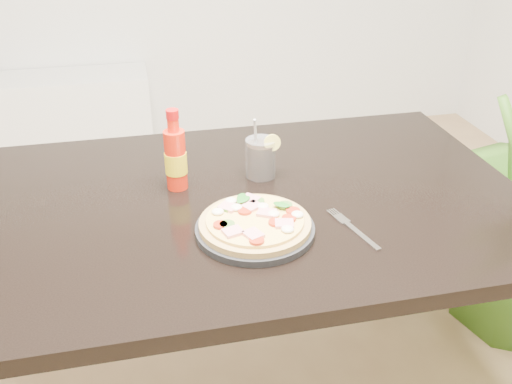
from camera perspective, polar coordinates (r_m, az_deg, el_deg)
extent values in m
cube|color=black|center=(1.43, -1.05, -1.22)|extent=(1.40, 0.90, 0.04)
cylinder|color=black|center=(1.98, -21.98, -6.99)|extent=(0.06, 0.06, 0.71)
cylinder|color=black|center=(2.13, 13.98, -2.85)|extent=(0.06, 0.06, 0.71)
cylinder|color=black|center=(1.28, -0.11, -3.77)|extent=(0.27, 0.27, 0.02)
cylinder|color=tan|center=(1.27, -0.11, -3.20)|extent=(0.25, 0.25, 0.01)
cylinder|color=#E7C964|center=(1.26, -0.11, -2.80)|extent=(0.22, 0.22, 0.01)
cube|color=pink|center=(1.21, -2.33, -3.97)|extent=(0.05, 0.04, 0.01)
cube|color=pink|center=(1.24, 2.85, -3.17)|extent=(0.05, 0.04, 0.01)
cube|color=pink|center=(1.30, -0.38, -1.42)|extent=(0.05, 0.05, 0.01)
cube|color=pink|center=(1.30, -2.79, -1.50)|extent=(0.05, 0.05, 0.01)
cube|color=pink|center=(1.20, -0.28, -4.24)|extent=(0.05, 0.05, 0.01)
cube|color=pink|center=(1.33, -0.55, -0.69)|extent=(0.05, 0.05, 0.01)
cube|color=pink|center=(1.28, 1.07, -2.07)|extent=(0.05, 0.05, 0.01)
cylinder|color=#AD2712|center=(1.24, 1.98, -3.06)|extent=(0.03, 0.03, 0.01)
cylinder|color=#AD2712|center=(1.18, 0.07, -4.88)|extent=(0.03, 0.03, 0.01)
cylinder|color=#AD2712|center=(1.28, -1.13, -1.91)|extent=(0.03, 0.03, 0.01)
cylinder|color=#AD2712|center=(1.24, -3.57, -3.31)|extent=(0.03, 0.03, 0.01)
cylinder|color=#AD2712|center=(1.26, 3.31, -2.64)|extent=(0.03, 0.03, 0.01)
cylinder|color=#AD2712|center=(1.29, 3.73, -1.90)|extent=(0.03, 0.03, 0.01)
cylinder|color=#427326|center=(1.31, 2.92, -1.34)|extent=(0.03, 0.03, 0.01)
cylinder|color=#427326|center=(1.30, -2.70, -1.59)|extent=(0.03, 0.03, 0.01)
cylinder|color=#427326|center=(1.24, -2.90, -3.28)|extent=(0.03, 0.03, 0.01)
cylinder|color=#427326|center=(1.32, 0.11, -0.92)|extent=(0.03, 0.03, 0.01)
ellipsoid|color=white|center=(1.32, -2.54, -0.90)|extent=(0.03, 0.03, 0.01)
ellipsoid|color=white|center=(1.28, -3.85, -1.97)|extent=(0.03, 0.03, 0.01)
ellipsoid|color=white|center=(1.30, -1.98, -1.56)|extent=(0.03, 0.03, 0.01)
ellipsoid|color=white|center=(1.27, 1.76, -2.20)|extent=(0.03, 0.03, 0.01)
ellipsoid|color=white|center=(1.27, 4.16, -2.26)|extent=(0.03, 0.03, 0.01)
ellipsoid|color=white|center=(1.30, 0.69, -1.44)|extent=(0.03, 0.03, 0.01)
ellipsoid|color=white|center=(1.22, 3.17, -3.73)|extent=(0.03, 0.03, 0.01)
ellipsoid|color=#1F6B19|center=(1.32, -1.45, -0.54)|extent=(0.04, 0.05, 0.00)
ellipsoid|color=#1F6B19|center=(1.32, -1.27, -0.74)|extent=(0.05, 0.04, 0.00)
ellipsoid|color=#1F6B19|center=(1.30, 2.56, -1.26)|extent=(0.04, 0.04, 0.00)
cylinder|color=red|center=(1.44, -8.03, 3.19)|extent=(0.06, 0.06, 0.16)
cylinder|color=yellow|center=(1.45, -8.01, 2.91)|extent=(0.06, 0.06, 0.06)
cylinder|color=red|center=(1.40, -8.29, 6.66)|extent=(0.03, 0.03, 0.03)
cylinder|color=red|center=(1.39, -8.37, 7.71)|extent=(0.03, 0.03, 0.02)
cylinder|color=black|center=(1.50, 0.46, 3.21)|extent=(0.07, 0.07, 0.09)
cylinder|color=silver|center=(1.50, 0.46, 3.43)|extent=(0.08, 0.08, 0.10)
cylinder|color=#F2E059|center=(1.47, 1.64, 4.95)|extent=(0.04, 0.01, 0.04)
cylinder|color=#B2B2B7|center=(1.49, 0.01, 4.60)|extent=(0.03, 0.06, 0.17)
cube|color=silver|center=(1.29, 10.57, -4.37)|extent=(0.04, 0.12, 0.00)
cube|color=silver|center=(1.34, 8.55, -2.71)|extent=(0.03, 0.04, 0.00)
cube|color=silver|center=(1.36, 7.45, -2.15)|extent=(0.01, 0.03, 0.00)
cube|color=silver|center=(1.36, 7.66, -2.09)|extent=(0.01, 0.03, 0.00)
cube|color=silver|center=(1.36, 7.87, -2.03)|extent=(0.01, 0.03, 0.00)
cube|color=silver|center=(1.37, 8.08, -1.97)|extent=(0.01, 0.03, 0.00)
cube|color=white|center=(3.45, -22.25, 6.46)|extent=(1.40, 0.34, 0.50)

